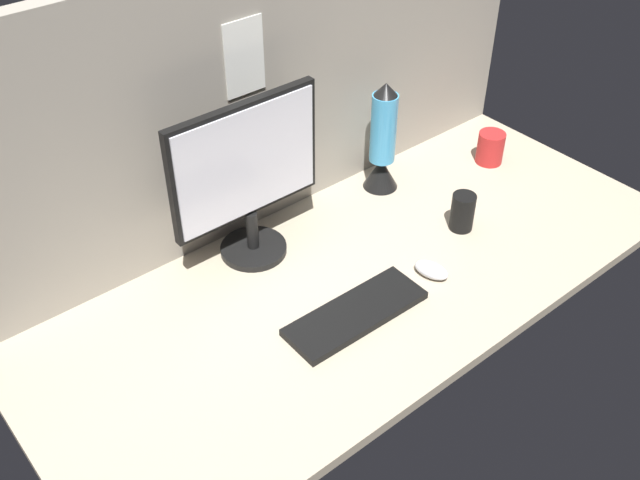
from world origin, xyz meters
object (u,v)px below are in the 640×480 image
(keyboard, at_px, (356,313))
(mug_red_plastic, at_px, (490,148))
(mug_black_travel, at_px, (462,212))
(lava_lamp, at_px, (382,145))
(mouse, at_px, (431,270))
(monitor, at_px, (247,174))

(keyboard, distance_m, mug_red_plastic, 0.84)
(mug_black_travel, distance_m, lava_lamp, 0.31)
(mouse, distance_m, mug_black_travel, 0.23)
(monitor, height_order, keyboard, monitor)
(mug_red_plastic, xyz_separation_m, mug_black_travel, (-0.33, -0.18, 0.00))
(mug_red_plastic, bearing_deg, mug_black_travel, -151.67)
(mug_black_travel, relative_size, lava_lamp, 0.32)
(monitor, bearing_deg, keyboard, -82.77)
(monitor, xyz_separation_m, mug_black_travel, (0.51, -0.29, -0.19))
(mug_black_travel, bearing_deg, monitor, 150.26)
(keyboard, bearing_deg, mug_red_plastic, 18.59)
(monitor, bearing_deg, mouse, -51.61)
(mouse, height_order, mug_red_plastic, mug_red_plastic)
(mouse, xyz_separation_m, mug_red_plastic, (0.54, 0.27, 0.03))
(mouse, bearing_deg, mug_black_travel, 9.50)
(monitor, bearing_deg, mug_red_plastic, -7.86)
(monitor, xyz_separation_m, mug_red_plastic, (0.84, -0.12, -0.20))
(monitor, xyz_separation_m, keyboard, (0.05, -0.37, -0.24))
(mug_black_travel, height_order, lava_lamp, lava_lamp)
(lava_lamp, bearing_deg, mug_red_plastic, -18.38)
(mouse, height_order, mug_black_travel, mug_black_travel)
(keyboard, height_order, lava_lamp, lava_lamp)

